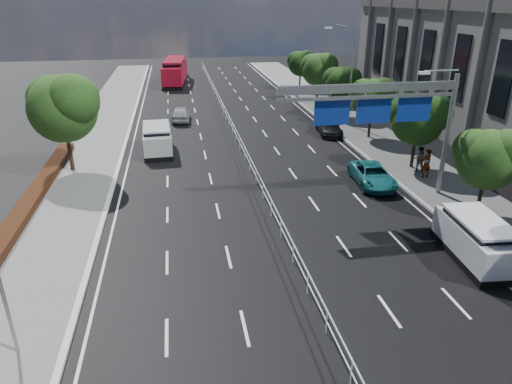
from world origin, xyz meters
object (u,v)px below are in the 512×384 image
object	(u,v)px
near_car_dark	(181,72)
pedestrian_a	(427,163)
near_car_silver	(181,114)
silver_minivan	(477,239)
overhead_gantry	(388,105)
parked_car_teal	(373,175)
red_bus	(175,71)
pedestrian_b	(419,159)
parked_car_dark	(329,126)
white_minivan	(157,139)

from	to	relation	value
near_car_dark	pedestrian_a	xyz separation A→B (m)	(14.75, -44.74, 0.33)
near_car_dark	pedestrian_a	distance (m)	47.11
near_car_silver	silver_minivan	size ratio (longest dim) A/B	0.84
near_car_silver	near_car_dark	size ratio (longest dim) A/B	0.89
overhead_gantry	pedestrian_a	bearing A→B (deg)	29.07
overhead_gantry	near_car_silver	world-z (taller)	overhead_gantry
parked_car_teal	pedestrian_a	distance (m)	3.83
red_bus	pedestrian_b	size ratio (longest dim) A/B	6.38
parked_car_teal	parked_car_dark	size ratio (longest dim) A/B	1.02
red_bus	silver_minivan	distance (m)	50.48
red_bus	parked_car_dark	xyz separation A→B (m)	(12.83, -27.81, -1.06)
overhead_gantry	silver_minivan	size ratio (longest dim) A/B	2.07
white_minivan	parked_car_dark	bearing A→B (deg)	7.87
white_minivan	pedestrian_b	world-z (taller)	white_minivan
parked_car_teal	silver_minivan	bearing A→B (deg)	-79.02
near_car_silver	parked_car_teal	distance (m)	21.90
pedestrian_b	red_bus	bearing A→B (deg)	-34.82
overhead_gantry	pedestrian_b	bearing A→B (deg)	38.21
silver_minivan	parked_car_dark	size ratio (longest dim) A/B	1.10
parked_car_dark	overhead_gantry	bearing A→B (deg)	-89.35
near_car_silver	near_car_dark	bearing A→B (deg)	-87.36
pedestrian_a	silver_minivan	bearing A→B (deg)	59.45
parked_car_dark	pedestrian_a	distance (m)	11.83
silver_minivan	pedestrian_b	size ratio (longest dim) A/B	2.81
overhead_gantry	white_minivan	xyz separation A→B (m)	(-13.04, 11.27, -4.57)
pedestrian_b	near_car_silver	bearing A→B (deg)	-15.13
pedestrian_a	pedestrian_b	distance (m)	1.10
near_car_silver	pedestrian_b	xyz separation A→B (m)	(15.53, -17.20, 0.31)
white_minivan	near_car_dark	distance (m)	35.99
red_bus	near_car_dark	xyz separation A→B (m)	(0.87, 5.45, -0.94)
white_minivan	silver_minivan	size ratio (longest dim) A/B	1.00
overhead_gantry	near_car_silver	size ratio (longest dim) A/B	2.46
parked_car_teal	parked_car_dark	xyz separation A→B (m)	(0.99, 11.75, 0.01)
overhead_gantry	pedestrian_b	world-z (taller)	overhead_gantry
near_car_silver	pedestrian_a	world-z (taller)	pedestrian_a
overhead_gantry	parked_car_teal	bearing A→B (deg)	75.25
near_car_silver	parked_car_dark	bearing A→B (deg)	155.76
near_car_silver	near_car_dark	distance (m)	26.46
white_minivan	silver_minivan	distance (m)	23.47
near_car_dark	parked_car_dark	world-z (taller)	near_car_dark
near_car_dark	pedestrian_a	size ratio (longest dim) A/B	2.43
pedestrian_a	pedestrian_b	size ratio (longest dim) A/B	1.09
overhead_gantry	red_bus	xyz separation A→B (m)	(-11.27, 41.71, -3.89)
parked_car_dark	red_bus	bearing A→B (deg)	121.82
near_car_dark	overhead_gantry	bearing A→B (deg)	105.00
pedestrian_a	parked_car_teal	bearing A→B (deg)	-10.12
pedestrian_a	pedestrian_b	bearing A→B (deg)	-109.62
parked_car_teal	parked_car_dark	distance (m)	11.80
pedestrian_b	white_minivan	bearing A→B (deg)	8.90
near_car_silver	white_minivan	bearing A→B (deg)	82.26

